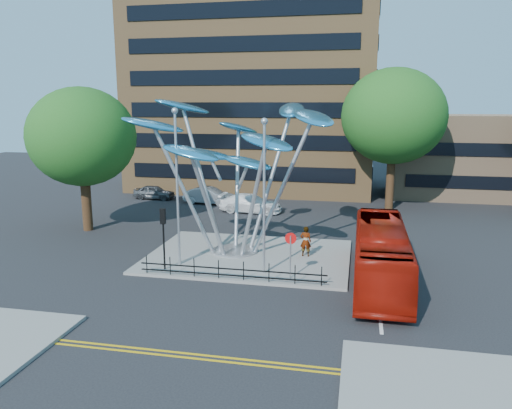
% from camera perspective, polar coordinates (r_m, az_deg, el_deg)
% --- Properties ---
extents(ground, '(120.00, 120.00, 0.00)m').
position_cam_1_polar(ground, '(24.67, -1.59, -10.34)').
color(ground, black).
rests_on(ground, ground).
extents(traffic_island, '(12.00, 9.00, 0.15)m').
position_cam_1_polar(traffic_island, '(30.36, -0.81, -5.91)').
color(traffic_island, slate).
rests_on(traffic_island, ground).
extents(double_yellow_near, '(40.00, 0.12, 0.01)m').
position_cam_1_polar(double_yellow_near, '(19.43, -5.87, -16.77)').
color(double_yellow_near, gold).
rests_on(double_yellow_near, ground).
extents(double_yellow_far, '(40.00, 0.12, 0.01)m').
position_cam_1_polar(double_yellow_far, '(19.18, -6.15, -17.18)').
color(double_yellow_far, gold).
rests_on(double_yellow_far, ground).
extents(brick_tower, '(25.00, 15.00, 30.00)m').
position_cam_1_polar(brick_tower, '(55.72, -0.01, 17.58)').
color(brick_tower, olive).
rests_on(brick_tower, ground).
extents(low_building_near, '(15.00, 8.00, 8.00)m').
position_cam_1_polar(low_building_near, '(53.58, 23.31, 5.09)').
color(low_building_near, tan).
rests_on(low_building_near, ground).
extents(tree_right, '(8.80, 8.80, 12.11)m').
position_cam_1_polar(tree_right, '(44.34, 15.46, 9.68)').
color(tree_right, black).
rests_on(tree_right, ground).
extents(tree_left, '(7.60, 7.60, 10.32)m').
position_cam_1_polar(tree_left, '(37.68, -19.27, 7.29)').
color(tree_left, black).
rests_on(tree_left, ground).
extents(leaf_sculpture, '(12.72, 9.54, 9.51)m').
position_cam_1_polar(leaf_sculpture, '(29.95, -2.57, 7.11)').
color(leaf_sculpture, '#9EA0A5').
rests_on(leaf_sculpture, traffic_island).
extents(street_lamp_left, '(0.36, 0.36, 8.80)m').
position_cam_1_polar(street_lamp_left, '(27.83, -9.04, 3.49)').
color(street_lamp_left, '#9EA0A5').
rests_on(street_lamp_left, traffic_island).
extents(street_lamp_right, '(0.36, 0.36, 8.30)m').
position_cam_1_polar(street_lamp_right, '(26.04, 0.94, 2.50)').
color(street_lamp_right, '#9EA0A5').
rests_on(street_lamp_right, traffic_island).
extents(traffic_light_island, '(0.28, 0.18, 3.42)m').
position_cam_1_polar(traffic_light_island, '(27.62, -10.56, -2.42)').
color(traffic_light_island, black).
rests_on(traffic_light_island, traffic_island).
extents(no_entry_sign_island, '(0.60, 0.10, 2.45)m').
position_cam_1_polar(no_entry_sign_island, '(26.06, 3.97, -4.92)').
color(no_entry_sign_island, '#9EA0A5').
rests_on(no_entry_sign_island, traffic_island).
extents(pedestrian_railing_front, '(10.00, 0.06, 1.00)m').
position_cam_1_polar(pedestrian_railing_front, '(26.25, -2.88, -7.68)').
color(pedestrian_railing_front, black).
rests_on(pedestrian_railing_front, traffic_island).
extents(red_bus, '(2.58, 10.99, 3.06)m').
position_cam_1_polar(red_bus, '(26.60, 14.07, -5.55)').
color(red_bus, '#951106').
rests_on(red_bus, ground).
extents(pedestrian, '(0.68, 0.45, 1.84)m').
position_cam_1_polar(pedestrian, '(30.01, 5.69, -4.20)').
color(pedestrian, gray).
rests_on(pedestrian, traffic_island).
extents(parked_car_left, '(4.00, 1.70, 1.35)m').
position_cam_1_polar(parked_car_left, '(49.23, -11.55, 1.39)').
color(parked_car_left, '#464A4E').
rests_on(parked_car_left, ground).
extents(parked_car_mid, '(4.88, 2.31, 1.55)m').
position_cam_1_polar(parked_car_mid, '(46.10, -5.37, 1.02)').
color(parked_car_mid, '#A3A6AB').
rests_on(parked_car_mid, ground).
extents(parked_car_right, '(5.39, 2.38, 1.54)m').
position_cam_1_polar(parked_car_right, '(42.42, -0.62, 0.13)').
color(parked_car_right, white).
rests_on(parked_car_right, ground).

